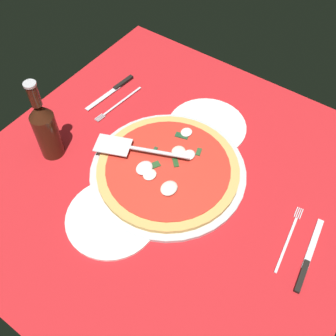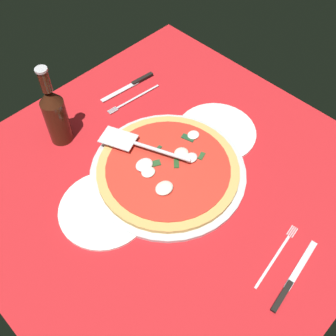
{
  "view_description": "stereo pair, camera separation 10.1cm",
  "coord_description": "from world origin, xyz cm",
  "px_view_note": "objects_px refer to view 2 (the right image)",
  "views": [
    {
      "loc": [
        48.81,
        33.81,
        83.21
      ],
      "look_at": [
        -1.16,
        -1.7,
        2.4
      ],
      "focal_mm": 42.61,
      "sensor_mm": 36.0,
      "label": 1
    },
    {
      "loc": [
        42.28,
        41.55,
        83.21
      ],
      "look_at": [
        -1.16,
        -1.7,
        2.4
      ],
      "focal_mm": 42.61,
      "sensor_mm": 36.0,
      "label": 2
    }
  ],
  "objects_px": {
    "pizza_server": "(139,145)",
    "place_setting_near": "(133,92)",
    "dinner_plate_left": "(216,132)",
    "pizza": "(168,168)",
    "beer_bottle": "(55,114)",
    "dinner_plate_right": "(105,209)",
    "place_setting_far": "(284,270)"
  },
  "relations": [
    {
      "from": "place_setting_far",
      "to": "beer_bottle",
      "type": "height_order",
      "value": "beer_bottle"
    },
    {
      "from": "place_setting_far",
      "to": "pizza_server",
      "type": "bearing_deg",
      "value": 82.96
    },
    {
      "from": "place_setting_far",
      "to": "beer_bottle",
      "type": "xyz_separation_m",
      "value": [
        0.11,
        -0.66,
        0.09
      ]
    },
    {
      "from": "place_setting_far",
      "to": "beer_bottle",
      "type": "bearing_deg",
      "value": 92.42
    },
    {
      "from": "place_setting_near",
      "to": "beer_bottle",
      "type": "distance_m",
      "value": 0.28
    },
    {
      "from": "dinner_plate_right",
      "to": "place_setting_near",
      "type": "xyz_separation_m",
      "value": [
        -0.33,
        -0.26,
        -0.0
      ]
    },
    {
      "from": "dinner_plate_right",
      "to": "pizza",
      "type": "xyz_separation_m",
      "value": [
        -0.19,
        0.03,
        0.02
      ]
    },
    {
      "from": "dinner_plate_left",
      "to": "beer_bottle",
      "type": "height_order",
      "value": "beer_bottle"
    },
    {
      "from": "place_setting_near",
      "to": "beer_bottle",
      "type": "bearing_deg",
      "value": 5.23
    },
    {
      "from": "dinner_plate_left",
      "to": "place_setting_near",
      "type": "relative_size",
      "value": 1.0
    },
    {
      "from": "pizza_server",
      "to": "beer_bottle",
      "type": "bearing_deg",
      "value": 6.72
    },
    {
      "from": "dinner_plate_right",
      "to": "beer_bottle",
      "type": "height_order",
      "value": "beer_bottle"
    },
    {
      "from": "dinner_plate_left",
      "to": "dinner_plate_right",
      "type": "distance_m",
      "value": 0.38
    },
    {
      "from": "dinner_plate_left",
      "to": "place_setting_far",
      "type": "distance_m",
      "value": 0.42
    },
    {
      "from": "dinner_plate_right",
      "to": "dinner_plate_left",
      "type": "bearing_deg",
      "value": 175.98
    },
    {
      "from": "place_setting_far",
      "to": "dinner_plate_right",
      "type": "bearing_deg",
      "value": 106.97
    },
    {
      "from": "dinner_plate_right",
      "to": "pizza",
      "type": "relative_size",
      "value": 0.61
    },
    {
      "from": "dinner_plate_left",
      "to": "pizza_server",
      "type": "height_order",
      "value": "pizza_server"
    },
    {
      "from": "pizza_server",
      "to": "place_setting_near",
      "type": "xyz_separation_m",
      "value": [
        -0.15,
        -0.2,
        -0.04
      ]
    },
    {
      "from": "dinner_plate_right",
      "to": "pizza",
      "type": "distance_m",
      "value": 0.19
    },
    {
      "from": "dinner_plate_left",
      "to": "pizza",
      "type": "distance_m",
      "value": 0.2
    },
    {
      "from": "pizza_server",
      "to": "place_setting_far",
      "type": "bearing_deg",
      "value": 157.53
    },
    {
      "from": "dinner_plate_right",
      "to": "place_setting_near",
      "type": "distance_m",
      "value": 0.42
    },
    {
      "from": "pizza",
      "to": "place_setting_far",
      "type": "distance_m",
      "value": 0.37
    },
    {
      "from": "dinner_plate_right",
      "to": "place_setting_far",
      "type": "bearing_deg",
      "value": 114.24
    },
    {
      "from": "dinner_plate_right",
      "to": "pizza",
      "type": "bearing_deg",
      "value": 170.92
    },
    {
      "from": "dinner_plate_left",
      "to": "place_setting_near",
      "type": "distance_m",
      "value": 0.29
    },
    {
      "from": "dinner_plate_left",
      "to": "pizza",
      "type": "relative_size",
      "value": 0.61
    },
    {
      "from": "dinner_plate_left",
      "to": "beer_bottle",
      "type": "distance_m",
      "value": 0.44
    },
    {
      "from": "beer_bottle",
      "to": "dinner_plate_right",
      "type": "bearing_deg",
      "value": 75.81
    },
    {
      "from": "beer_bottle",
      "to": "pizza",
      "type": "bearing_deg",
      "value": 112.61
    },
    {
      "from": "pizza",
      "to": "beer_bottle",
      "type": "bearing_deg",
      "value": -67.39
    }
  ]
}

